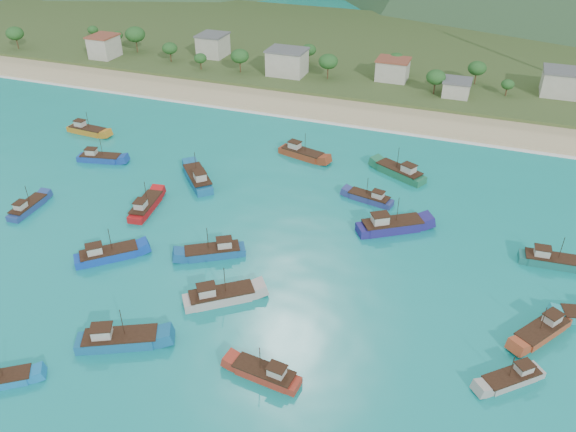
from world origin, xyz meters
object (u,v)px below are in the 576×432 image
(boat_15, at_px, (265,374))
(boat_24, at_px, (400,173))
(boat_9, at_px, (198,179))
(boat_21, at_px, (512,379))
(boat_5, at_px, (552,261))
(boat_20, at_px, (87,131))
(boat_2, at_px, (391,226))
(boat_3, at_px, (220,297))
(boat_12, at_px, (119,340))
(boat_16, at_px, (28,208))
(boat_28, at_px, (108,255))
(boat_1, at_px, (214,252))
(boat_25, at_px, (100,158))
(boat_8, at_px, (542,331))
(boat_13, at_px, (370,199))
(boat_4, at_px, (302,154))
(boat_19, at_px, (146,207))

(boat_15, bearing_deg, boat_24, 0.59)
(boat_9, relative_size, boat_21, 1.38)
(boat_5, distance_m, boat_20, 110.38)
(boat_2, height_order, boat_3, boat_2)
(boat_12, relative_size, boat_24, 0.99)
(boat_5, bearing_deg, boat_16, -84.43)
(boat_5, bearing_deg, boat_28, -75.34)
(boat_12, bearing_deg, boat_1, 146.61)
(boat_24, xyz_separation_m, boat_25, (-65.95, -16.45, -0.18))
(boat_8, distance_m, boat_21, 11.32)
(boat_16, bearing_deg, boat_5, 6.35)
(boat_3, relative_size, boat_5, 1.02)
(boat_9, bearing_deg, boat_15, -95.34)
(boat_1, xyz_separation_m, boat_2, (27.42, 18.49, 0.20))
(boat_13, xyz_separation_m, boat_28, (-38.09, -34.67, 0.16))
(boat_20, xyz_separation_m, boat_24, (78.50, 4.51, 0.12))
(boat_28, bearing_deg, boat_5, 66.81)
(boat_24, bearing_deg, boat_15, -158.28)
(boat_1, distance_m, boat_13, 34.86)
(boat_9, bearing_deg, boat_25, 134.48)
(boat_20, bearing_deg, boat_21, 68.88)
(boat_3, xyz_separation_m, boat_5, (48.97, 27.90, -0.08))
(boat_16, bearing_deg, boat_12, -36.40)
(boat_8, relative_size, boat_24, 0.84)
(boat_2, relative_size, boat_8, 1.24)
(boat_5, height_order, boat_28, boat_28)
(boat_5, relative_size, boat_16, 1.13)
(boat_4, xyz_separation_m, boat_13, (19.46, -14.32, -0.19))
(boat_2, xyz_separation_m, boat_3, (-21.07, -28.85, -0.13))
(boat_9, relative_size, boat_16, 1.21)
(boat_20, distance_m, boat_24, 78.63)
(boat_15, height_order, boat_21, boat_15)
(boat_9, height_order, boat_21, boat_9)
(boat_8, relative_size, boat_13, 1.04)
(boat_12, height_order, boat_25, boat_12)
(boat_19, relative_size, boat_20, 1.02)
(boat_4, bearing_deg, boat_21, 56.29)
(boat_9, xyz_separation_m, boat_25, (-25.96, 1.44, -0.24))
(boat_3, relative_size, boat_20, 1.02)
(boat_1, height_order, boat_19, boat_1)
(boat_21, bearing_deg, boat_13, -5.92)
(boat_19, height_order, boat_28, boat_28)
(boat_1, bearing_deg, boat_28, 81.42)
(boat_15, height_order, boat_16, boat_15)
(boat_20, bearing_deg, boat_3, 55.96)
(boat_3, distance_m, boat_28, 23.38)
(boat_3, bearing_deg, boat_21, 51.02)
(boat_13, height_order, boat_20, boat_20)
(boat_9, bearing_deg, boat_13, -34.39)
(boat_4, bearing_deg, boat_16, -31.83)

